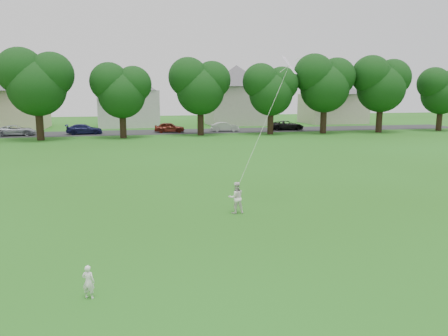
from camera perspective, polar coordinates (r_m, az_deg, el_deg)
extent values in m
plane|color=#255B14|center=(13.68, -8.28, -11.37)|extent=(160.00, 160.00, 0.00)
cube|color=#2D2D30|center=(54.94, -12.08, 4.55)|extent=(90.00, 7.00, 0.01)
imported|color=white|center=(11.35, -17.29, -14.01)|extent=(0.36, 0.30, 0.85)
imported|color=white|center=(17.95, 1.59, -3.89)|extent=(0.66, 0.52, 1.32)
plane|color=white|center=(19.67, 8.54, 13.17)|extent=(1.00, 1.12, 0.77)
cylinder|color=white|center=(18.56, 5.19, 5.49)|extent=(0.01, 0.01, 6.00)
cylinder|color=black|center=(48.96, -22.94, 5.49)|extent=(0.75, 0.75, 3.64)
cylinder|color=black|center=(48.53, -13.06, 5.67)|extent=(0.71, 0.71, 3.12)
cylinder|color=black|center=(50.46, -3.08, 6.23)|extent=(0.73, 0.73, 3.41)
cylinder|color=black|center=(51.90, 6.09, 6.17)|extent=(0.71, 0.71, 3.19)
cylinder|color=black|center=(54.26, 12.86, 6.38)|extent=(0.75, 0.75, 3.64)
cylinder|color=black|center=(57.38, 19.62, 6.22)|extent=(0.75, 0.75, 3.61)
cylinder|color=black|center=(62.76, 26.31, 5.81)|extent=(0.71, 0.71, 3.11)
imported|color=#9DA0AB|center=(55.17, -25.52, 4.45)|extent=(4.44, 2.37, 1.19)
imported|color=#151742|center=(54.07, -17.79, 4.85)|extent=(4.18, 1.82, 1.20)
imported|color=maroon|center=(54.18, -7.14, 5.29)|extent=(3.82, 1.92, 1.25)
imported|color=#AEAEAE|center=(55.35, 0.12, 5.41)|extent=(3.61, 1.51, 1.16)
imported|color=black|center=(57.82, 8.22, 5.54)|extent=(4.53, 2.33, 1.22)
cube|color=beige|center=(66.48, -26.36, 6.84)|extent=(9.80, 7.49, 5.11)
pyramid|color=#535056|center=(66.50, -26.72, 11.45)|extent=(14.14, 14.14, 2.81)
cube|color=silver|center=(64.76, -12.35, 7.60)|extent=(8.33, 7.38, 5.13)
pyramid|color=#535056|center=(64.79, -12.53, 12.36)|extent=(12.01, 12.01, 2.82)
cube|color=#BBB8A8|center=(66.94, 1.60, 8.14)|extent=(8.42, 7.56, 5.73)
pyramid|color=#535056|center=(67.02, 1.63, 13.29)|extent=(12.14, 12.14, 3.15)
cube|color=#BDB49C|center=(72.68, 14.01, 7.55)|extent=(9.23, 6.93, 4.59)
pyramid|color=#535056|center=(72.67, 14.17, 11.35)|extent=(13.31, 13.31, 2.53)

